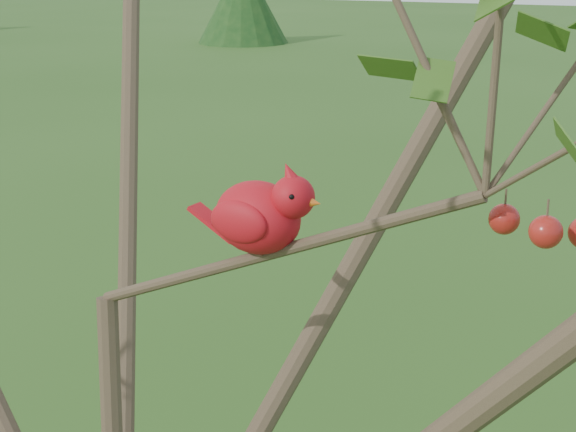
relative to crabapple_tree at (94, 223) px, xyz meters
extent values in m
sphere|color=#A41C16|center=(0.54, 0.12, 0.04)|extent=(0.04, 0.04, 0.04)
sphere|color=#A41C16|center=(0.60, 0.05, 0.05)|extent=(0.04, 0.04, 0.04)
ellipsoid|color=red|center=(0.21, 0.10, 0.00)|extent=(0.14, 0.12, 0.10)
sphere|color=red|center=(0.26, 0.09, 0.04)|extent=(0.07, 0.07, 0.06)
cone|color=red|center=(0.26, 0.09, 0.07)|extent=(0.05, 0.04, 0.05)
cone|color=#D85914|center=(0.29, 0.09, 0.04)|extent=(0.03, 0.03, 0.02)
ellipsoid|color=black|center=(0.28, 0.09, 0.04)|extent=(0.02, 0.03, 0.03)
cube|color=red|center=(0.13, 0.11, -0.02)|extent=(0.08, 0.04, 0.05)
ellipsoid|color=red|center=(0.21, 0.14, 0.01)|extent=(0.10, 0.04, 0.06)
ellipsoid|color=red|center=(0.19, 0.06, 0.01)|extent=(0.10, 0.04, 0.06)
cylinder|color=#3C2C20|center=(-9.81, 20.63, -1.09)|extent=(0.31, 0.31, 2.07)
cone|color=#133613|center=(-9.81, 20.63, -1.00)|extent=(2.41, 2.41, 2.24)
camera|label=1|loc=(0.71, -0.97, 0.37)|focal=55.00mm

